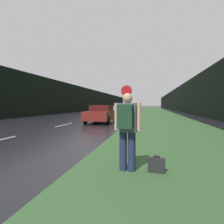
{
  "coord_description": "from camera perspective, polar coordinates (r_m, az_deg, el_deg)",
  "views": [
    {
      "loc": [
        6.3,
        -0.71,
        1.5
      ],
      "look_at": [
        3.15,
        15.71,
        0.89
      ],
      "focal_mm": 32.0,
      "sensor_mm": 36.0,
      "label": 1
    }
  ],
  "objects": [
    {
      "name": "car_passing_far",
      "position": [
        35.19,
        4.25,
        0.81
      ],
      "size": [
        2.04,
        4.65,
        1.41
      ],
      "rotation": [
        0.0,
        0.0,
        3.14
      ],
      "color": "#9E9EA3",
      "rests_on": "ground_plane"
    },
    {
      "name": "hitchhiker_with_backpack",
      "position": [
        4.44,
        4.32,
        -4.25
      ],
      "size": [
        0.61,
        0.46,
        1.76
      ],
      "rotation": [
        0.0,
        0.0,
        -0.13
      ],
      "color": "#1E2847",
      "rests_on": "ground_plane"
    },
    {
      "name": "suitcase",
      "position": [
        4.6,
        12.59,
        -14.64
      ],
      "size": [
        0.37,
        0.16,
        0.39
      ],
      "rotation": [
        0.0,
        0.0,
        -0.13
      ],
      "color": "#232326",
      "rests_on": "ground_plane"
    },
    {
      "name": "grass_verge",
      "position": [
        40.75,
        12.54,
        -0.07
      ],
      "size": [
        6.0,
        240.0,
        0.02
      ],
      "primitive_type": "cube",
      "color": "#33562D",
      "rests_on": "ground_plane"
    },
    {
      "name": "car_oncoming",
      "position": [
        49.31,
        0.88,
        1.1
      ],
      "size": [
        1.82,
        4.69,
        1.31
      ],
      "color": "#9E9EA3",
      "rests_on": "ground_plane"
    },
    {
      "name": "lane_stripe_d",
      "position": [
        21.89,
        -5.89,
        -1.86
      ],
      "size": [
        0.12,
        3.0,
        0.01
      ],
      "primitive_type": "cube",
      "color": "silver",
      "rests_on": "ground_plane"
    },
    {
      "name": "delivery_truck",
      "position": [
        75.68,
        4.38,
        2.25
      ],
      "size": [
        2.48,
        7.53,
        3.29
      ],
      "color": "#6E684F",
      "rests_on": "ground_plane"
    },
    {
      "name": "treeline_far_side",
      "position": [
        53.43,
        -7.48,
        3.52
      ],
      "size": [
        2.0,
        140.0,
        5.73
      ],
      "primitive_type": "cube",
      "color": "black",
      "rests_on": "ground_plane"
    },
    {
      "name": "stop_sign",
      "position": [
        12.65,
        4.16,
        2.93
      ],
      "size": [
        0.69,
        0.07,
        2.73
      ],
      "color": "slate",
      "rests_on": "ground_plane"
    },
    {
      "name": "treeline_near_side",
      "position": [
        51.23,
        18.97,
        3.41
      ],
      "size": [
        2.0,
        140.0,
        5.59
      ],
      "primitive_type": "cube",
      "color": "black",
      "rests_on": "ground_plane"
    },
    {
      "name": "lane_stripe_c",
      "position": [
        15.34,
        -13.46,
        -3.58
      ],
      "size": [
        0.12,
        3.0,
        0.01
      ],
      "primitive_type": "cube",
      "color": "silver",
      "rests_on": "ground_plane"
    },
    {
      "name": "car_passing_near",
      "position": [
        16.78,
        -3.11,
        -0.54
      ],
      "size": [
        2.03,
        4.52,
        1.47
      ],
      "rotation": [
        0.0,
        0.0,
        3.14
      ],
      "color": "maroon",
      "rests_on": "ground_plane"
    }
  ]
}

